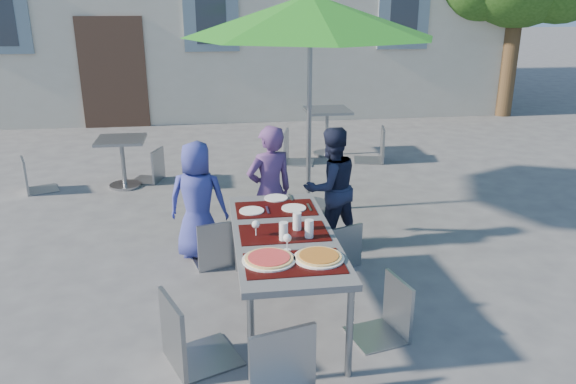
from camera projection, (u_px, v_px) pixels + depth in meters
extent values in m
plane|color=#464648|center=(233.00, 304.00, 4.91)|extent=(90.00, 90.00, 0.00)
cube|color=#412B1F|center=(113.00, 73.00, 11.27)|extent=(1.30, 0.06, 2.20)
cube|color=slate|center=(211.00, 15.00, 11.18)|extent=(1.10, 0.06, 1.40)
cube|color=#262B33|center=(211.00, 15.00, 11.16)|extent=(0.60, 0.04, 1.10)
cube|color=slate|center=(404.00, 15.00, 11.71)|extent=(1.10, 0.06, 1.40)
cube|color=#262B33|center=(404.00, 15.00, 11.69)|extent=(0.60, 0.04, 1.10)
cylinder|color=#4B3620|center=(510.00, 52.00, 12.34)|extent=(0.36, 0.36, 2.80)
cube|color=#3F4044|center=(284.00, 236.00, 4.51)|extent=(0.80, 1.85, 0.05)
cylinder|color=gray|center=(251.00, 341.00, 3.78)|extent=(0.05, 0.05, 0.70)
cylinder|color=gray|center=(349.00, 333.00, 3.87)|extent=(0.05, 0.05, 0.70)
cylinder|color=gray|center=(237.00, 238.00, 5.39)|extent=(0.05, 0.05, 0.70)
cylinder|color=gray|center=(306.00, 234.00, 5.48)|extent=(0.05, 0.05, 0.70)
cube|color=black|center=(294.00, 263.00, 3.98)|extent=(0.70, 0.42, 0.01)
cube|color=black|center=(284.00, 233.00, 4.50)|extent=(0.70, 0.42, 0.01)
cube|color=black|center=(275.00, 209.00, 5.01)|extent=(0.70, 0.42, 0.01)
cylinder|color=white|center=(269.00, 260.00, 4.02)|extent=(0.39, 0.39, 0.01)
cylinder|color=tan|center=(269.00, 258.00, 4.01)|extent=(0.35, 0.35, 0.01)
cylinder|color=#A71010|center=(269.00, 257.00, 4.01)|extent=(0.30, 0.30, 0.01)
cylinder|color=white|center=(319.00, 258.00, 4.05)|extent=(0.37, 0.37, 0.01)
cylinder|color=tan|center=(319.00, 256.00, 4.04)|extent=(0.33, 0.33, 0.01)
cylinder|color=#8E3009|center=(319.00, 255.00, 4.04)|extent=(0.29, 0.29, 0.01)
cylinder|color=silver|center=(284.00, 231.00, 4.34)|extent=(0.07, 0.07, 0.15)
cylinder|color=silver|center=(297.00, 221.00, 4.54)|extent=(0.07, 0.07, 0.15)
cylinder|color=silver|center=(309.00, 229.00, 4.39)|extent=(0.07, 0.07, 0.15)
cylinder|color=silver|center=(256.00, 236.00, 4.44)|extent=(0.06, 0.06, 0.00)
cylinder|color=silver|center=(256.00, 231.00, 4.43)|extent=(0.01, 0.01, 0.08)
sphere|color=silver|center=(256.00, 224.00, 4.41)|extent=(0.06, 0.06, 0.06)
cylinder|color=silver|center=(287.00, 250.00, 4.19)|extent=(0.06, 0.06, 0.00)
cylinder|color=silver|center=(287.00, 245.00, 4.18)|extent=(0.01, 0.01, 0.08)
sphere|color=silver|center=(287.00, 238.00, 4.16)|extent=(0.06, 0.06, 0.06)
cylinder|color=white|center=(252.00, 211.00, 4.94)|extent=(0.22, 0.22, 0.01)
cube|color=#9C9EA3|center=(267.00, 210.00, 4.96)|extent=(0.02, 0.18, 0.00)
cylinder|color=white|center=(294.00, 208.00, 5.01)|extent=(0.22, 0.22, 0.01)
cube|color=#9C9EA3|center=(309.00, 207.00, 5.03)|extent=(0.02, 0.18, 0.00)
cylinder|color=white|center=(276.00, 198.00, 5.26)|extent=(0.22, 0.22, 0.01)
cube|color=#9C9EA3|center=(291.00, 197.00, 5.28)|extent=(0.02, 0.18, 0.00)
imported|color=#32388B|center=(198.00, 201.00, 5.64)|extent=(0.66, 0.50, 1.22)
imported|color=#503165|center=(270.00, 192.00, 5.67)|extent=(0.58, 0.47, 1.37)
imported|color=#181D36|center=(331.00, 187.00, 5.91)|extent=(0.72, 0.56, 1.29)
cube|color=#8F949A|center=(213.00, 221.00, 5.57)|extent=(0.49, 0.49, 0.03)
cube|color=#8F949A|center=(217.00, 204.00, 5.32)|extent=(0.41, 0.12, 0.49)
cylinder|color=#8F949A|center=(226.00, 233.00, 5.86)|extent=(0.02, 0.02, 0.43)
cylinder|color=#8F949A|center=(192.00, 238.00, 5.74)|extent=(0.02, 0.02, 0.43)
cylinder|color=#8F949A|center=(235.00, 246.00, 5.55)|extent=(0.02, 0.02, 0.43)
cylinder|color=#8F949A|center=(200.00, 251.00, 5.43)|extent=(0.02, 0.02, 0.43)
cube|color=#93979E|center=(272.00, 213.00, 5.66)|extent=(0.53, 0.53, 0.03)
cube|color=#93979E|center=(269.00, 196.00, 5.38)|extent=(0.44, 0.13, 0.53)
cylinder|color=#93979E|center=(292.00, 229.00, 5.91)|extent=(0.02, 0.02, 0.47)
cylinder|color=#93979E|center=(256.00, 228.00, 5.94)|extent=(0.02, 0.02, 0.47)
cylinder|color=#93979E|center=(289.00, 244.00, 5.55)|extent=(0.02, 0.02, 0.47)
cylinder|color=#93979E|center=(251.00, 242.00, 5.58)|extent=(0.02, 0.02, 0.47)
cube|color=gray|center=(336.00, 225.00, 5.57)|extent=(0.49, 0.49, 0.03)
cube|color=gray|center=(347.00, 209.00, 5.34)|extent=(0.36, 0.16, 0.45)
cylinder|color=gray|center=(340.00, 235.00, 5.84)|extent=(0.02, 0.02, 0.40)
cylinder|color=gray|center=(313.00, 241.00, 5.69)|extent=(0.02, 0.02, 0.40)
cylinder|color=gray|center=(358.00, 246.00, 5.57)|extent=(0.02, 0.02, 0.40)
cylinder|color=gray|center=(330.00, 253.00, 5.43)|extent=(0.02, 0.02, 0.40)
cube|color=gray|center=(201.00, 299.00, 4.00)|extent=(0.61, 0.61, 0.03)
cube|color=gray|center=(168.00, 271.00, 3.81)|extent=(0.20, 0.45, 0.56)
cylinder|color=gray|center=(239.00, 336.00, 4.02)|extent=(0.02, 0.02, 0.49)
cylinder|color=gray|center=(217.00, 310.00, 4.35)|extent=(0.02, 0.02, 0.49)
cylinder|color=gray|center=(186.00, 353.00, 3.83)|extent=(0.02, 0.02, 0.49)
cylinder|color=gray|center=(167.00, 325.00, 4.16)|extent=(0.02, 0.02, 0.49)
cube|color=#949A9F|center=(378.00, 289.00, 4.30)|extent=(0.47, 0.47, 0.03)
cube|color=#949A9F|center=(402.00, 257.00, 4.29)|extent=(0.11, 0.39, 0.47)
cylinder|color=#949A9F|center=(347.00, 307.00, 4.47)|extent=(0.02, 0.02, 0.41)
cylinder|color=#949A9F|center=(368.00, 329.00, 4.17)|extent=(0.02, 0.02, 0.41)
cylinder|color=#949A9F|center=(385.00, 299.00, 4.58)|extent=(0.02, 0.02, 0.41)
cylinder|color=#949A9F|center=(407.00, 320.00, 4.28)|extent=(0.02, 0.02, 0.41)
cube|color=#90949B|center=(297.00, 357.00, 3.37)|extent=(0.57, 0.57, 0.03)
cube|color=#90949B|center=(283.00, 300.00, 3.47)|extent=(0.45, 0.15, 0.55)
cylinder|color=#90949B|center=(255.00, 381.00, 3.55)|extent=(0.02, 0.02, 0.48)
cylinder|color=#90949B|center=(312.00, 366.00, 3.70)|extent=(0.02, 0.02, 0.48)
cylinder|color=#9C9EA3|center=(308.00, 207.00, 7.05)|extent=(0.50, 0.50, 0.10)
cylinder|color=gray|center=(309.00, 116.00, 6.67)|extent=(0.06, 0.06, 2.40)
cone|color=#217C1B|center=(310.00, 15.00, 6.29)|extent=(2.92, 2.92, 0.47)
cylinder|color=#9C9EA3|center=(125.00, 185.00, 7.96)|extent=(0.44, 0.44, 0.04)
cylinder|color=gray|center=(123.00, 164.00, 7.86)|extent=(0.06, 0.06, 0.65)
cube|color=gray|center=(121.00, 140.00, 7.74)|extent=(0.65, 0.65, 0.04)
cube|color=gray|center=(38.00, 160.00, 7.67)|extent=(0.52, 0.52, 0.03)
cube|color=gray|center=(20.00, 145.00, 7.51)|extent=(0.17, 0.38, 0.48)
cylinder|color=gray|center=(55.00, 177.00, 7.68)|extent=(0.02, 0.02, 0.42)
cylinder|color=gray|center=(52.00, 171.00, 7.97)|extent=(0.02, 0.02, 0.42)
cylinder|color=gray|center=(28.00, 181.00, 7.53)|extent=(0.02, 0.02, 0.42)
cylinder|color=gray|center=(26.00, 174.00, 7.81)|extent=(0.02, 0.02, 0.42)
cube|color=gray|center=(145.00, 152.00, 8.09)|extent=(0.51, 0.51, 0.03)
cube|color=gray|center=(156.00, 136.00, 7.98)|extent=(0.16, 0.39, 0.48)
cylinder|color=gray|center=(140.00, 163.00, 8.35)|extent=(0.02, 0.02, 0.42)
cylinder|color=gray|center=(130.00, 169.00, 8.03)|extent=(0.02, 0.02, 0.42)
cylinder|color=gray|center=(162.00, 164.00, 8.29)|extent=(0.02, 0.02, 0.42)
cylinder|color=gray|center=(152.00, 171.00, 7.97)|extent=(0.02, 0.02, 0.42)
cylinder|color=#9C9EA3|center=(326.00, 154.00, 9.56)|extent=(0.44, 0.44, 0.04)
cylinder|color=gray|center=(327.00, 134.00, 9.45)|extent=(0.06, 0.06, 0.73)
cube|color=gray|center=(327.00, 110.00, 9.32)|extent=(0.73, 0.73, 0.04)
cube|color=#90959B|center=(299.00, 134.00, 8.94)|extent=(0.55, 0.55, 0.03)
cube|color=#90959B|center=(286.00, 117.00, 8.88)|extent=(0.15, 0.44, 0.53)
cylinder|color=#90959B|center=(310.00, 152.00, 8.82)|extent=(0.02, 0.02, 0.47)
cylinder|color=#90959B|center=(312.00, 146.00, 9.18)|extent=(0.02, 0.02, 0.47)
cylinder|color=#90959B|center=(286.00, 152.00, 8.86)|extent=(0.02, 0.02, 0.47)
cylinder|color=#90959B|center=(289.00, 146.00, 9.22)|extent=(0.02, 0.02, 0.47)
cube|color=gray|center=(370.00, 131.00, 9.06)|extent=(0.55, 0.55, 0.03)
cube|color=gray|center=(384.00, 115.00, 8.95)|extent=(0.14, 0.45, 0.55)
cylinder|color=gray|center=(356.00, 143.00, 9.35)|extent=(0.02, 0.02, 0.48)
cylinder|color=gray|center=(357.00, 149.00, 8.98)|extent=(0.02, 0.02, 0.48)
cylinder|color=gray|center=(380.00, 144.00, 9.31)|extent=(0.02, 0.02, 0.48)
cylinder|color=gray|center=(382.00, 150.00, 8.94)|extent=(0.02, 0.02, 0.48)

